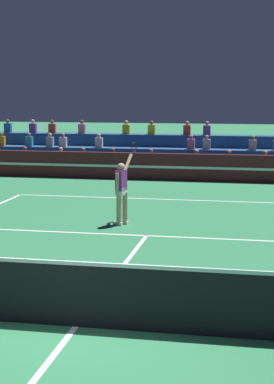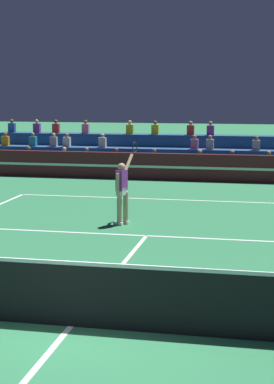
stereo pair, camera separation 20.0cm
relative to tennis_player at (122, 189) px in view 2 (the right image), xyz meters
The scene contains 6 objects.
ground_plane 7.77m from the tennis_player, 83.26° to the right, with size 120.00×120.00×0.00m, color #2D7A4C.
court_lines 7.77m from the tennis_player, 83.26° to the right, with size 11.10×23.90×0.01m.
tennis_net 7.72m from the tennis_player, 83.26° to the right, with size 12.00×0.10×1.10m.
sponsor_banner_wall 8.92m from the tennis_player, 84.17° to the left, with size 18.00×0.26×1.10m.
bleacher_stand 11.43m from the tennis_player, 85.65° to the left, with size 19.34×2.85×2.28m.
tennis_player is the anchor object (origin of this frame).
Camera 2 is at (2.95, -9.23, 3.70)m, focal length 60.00 mm.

